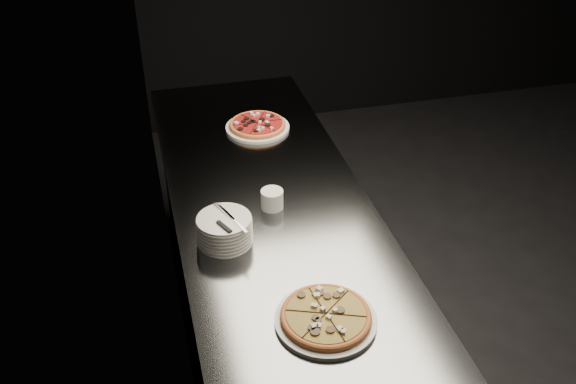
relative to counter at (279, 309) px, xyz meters
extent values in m
cube|color=black|center=(-0.37, 0.00, 0.94)|extent=(0.02, 5.00, 2.80)
cube|color=#575A5E|center=(0.00, 0.00, -0.01)|extent=(0.70, 2.40, 0.90)
cube|color=#575A5E|center=(0.00, 0.00, 0.45)|extent=(0.74, 2.44, 0.02)
cylinder|color=silver|center=(0.01, -0.55, 0.47)|extent=(0.31, 0.31, 0.01)
cylinder|color=#D87A41|center=(0.01, -0.55, 0.48)|extent=(0.35, 0.35, 0.01)
torus|color=#D87A41|center=(0.01, -0.55, 0.49)|extent=(0.35, 0.35, 0.02)
cylinder|color=#E1C14B|center=(0.01, -0.55, 0.49)|extent=(0.31, 0.31, 0.01)
cylinder|color=silver|center=(0.07, 0.69, 0.47)|extent=(0.29, 0.29, 0.01)
cylinder|color=#D87A41|center=(0.07, 0.69, 0.48)|extent=(0.26, 0.26, 0.01)
torus|color=#D87A41|center=(0.07, 0.69, 0.48)|extent=(0.26, 0.26, 0.02)
cylinder|color=#A51818|center=(0.07, 0.69, 0.49)|extent=(0.23, 0.23, 0.01)
cylinder|color=silver|center=(-0.21, -0.09, 0.47)|extent=(0.19, 0.19, 0.01)
cylinder|color=silver|center=(-0.21, -0.09, 0.48)|extent=(0.19, 0.19, 0.01)
cylinder|color=silver|center=(-0.21, -0.09, 0.49)|extent=(0.19, 0.19, 0.01)
cylinder|color=silver|center=(-0.21, -0.09, 0.51)|extent=(0.19, 0.19, 0.01)
cylinder|color=silver|center=(-0.21, -0.09, 0.52)|extent=(0.19, 0.19, 0.01)
cylinder|color=silver|center=(-0.21, -0.09, 0.54)|extent=(0.19, 0.19, 0.01)
cylinder|color=silver|center=(-0.21, -0.09, 0.55)|extent=(0.19, 0.19, 0.01)
cube|color=#B7B9BE|center=(-0.20, -0.05, 0.56)|extent=(0.06, 0.12, 0.00)
cube|color=black|center=(-0.22, -0.14, 0.56)|extent=(0.04, 0.07, 0.01)
cube|color=#B7B9BE|center=(-0.18, -0.10, 0.56)|extent=(0.03, 0.19, 0.00)
cylinder|color=silver|center=(0.00, 0.07, 0.50)|extent=(0.08, 0.08, 0.07)
cylinder|color=black|center=(0.00, 0.07, 0.52)|extent=(0.07, 0.07, 0.01)
camera|label=1|loc=(-0.44, -1.85, 1.85)|focal=40.00mm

